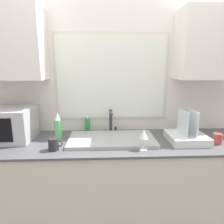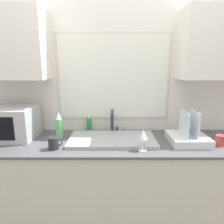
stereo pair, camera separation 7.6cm
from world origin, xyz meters
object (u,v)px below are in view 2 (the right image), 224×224
microwave (12,123)px  mug_near_sink (53,143)px  faucet (112,119)px  wine_glass (143,135)px  dish_rack (188,137)px  soap_bottle (89,124)px  spray_bottle (59,126)px

microwave → mug_near_sink: microwave is taller
faucet → wine_glass: faucet is taller
dish_rack → wine_glass: 0.47m
soap_bottle → faucet: bearing=-14.1°
faucet → wine_glass: (0.24, -0.43, -0.01)m
spray_bottle → faucet: bearing=18.8°
faucet → spray_bottle: spray_bottle is taller
mug_near_sink → wine_glass: bearing=-1.8°
soap_bottle → dish_rack: bearing=-19.6°
mug_near_sink → microwave: bearing=149.3°
microwave → soap_bottle: size_ratio=2.38×
mug_near_sink → dish_rack: bearing=6.9°
faucet → soap_bottle: (-0.25, 0.06, -0.07)m
faucet → dish_rack: (0.67, -0.27, -0.09)m
mug_near_sink → wine_glass: wine_glass is taller
soap_bottle → mug_near_sink: size_ratio=1.47×
microwave → dish_rack: microwave is taller
dish_rack → soap_bottle: size_ratio=1.92×
dish_rack → mug_near_sink: dish_rack is taller
faucet → dish_rack: size_ratio=0.74×
faucet → microwave: size_ratio=0.59×
spray_bottle → soap_bottle: bearing=42.4°
dish_rack → wine_glass: dish_rack is taller
dish_rack → spray_bottle: bearing=175.3°
faucet → wine_glass: size_ratio=1.38×
mug_near_sink → spray_bottle: bearing=92.7°
microwave → wine_glass: (1.19, -0.30, -0.02)m
faucet → spray_bottle: size_ratio=0.93×
dish_rack → soap_bottle: 0.98m
microwave → spray_bottle: 0.45m
wine_glass → soap_bottle: bearing=134.9°
dish_rack → faucet: bearing=158.5°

